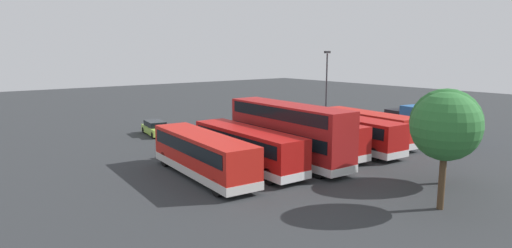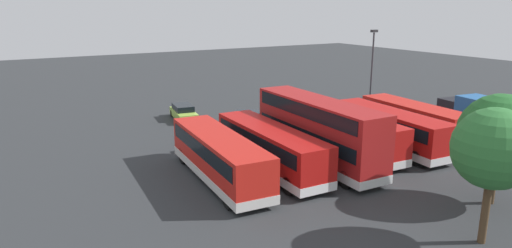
% 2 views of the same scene
% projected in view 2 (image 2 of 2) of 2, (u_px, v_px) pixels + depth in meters
% --- Properties ---
extents(ground_plane, '(140.00, 140.00, 0.00)m').
position_uv_depth(ground_plane, '(253.00, 124.00, 42.41)').
color(ground_plane, '#2D3033').
extents(bus_single_deck_near_end, '(3.28, 10.25, 2.95)m').
position_uv_depth(bus_single_deck_near_end, '(414.00, 121.00, 37.12)').
color(bus_single_deck_near_end, red).
rests_on(bus_single_deck_near_end, ground).
extents(bus_single_deck_second, '(3.26, 10.88, 2.95)m').
position_uv_depth(bus_single_deck_second, '(389.00, 128.00, 34.82)').
color(bus_single_deck_second, '#B71411').
rests_on(bus_single_deck_second, ground).
extents(bus_single_deck_third, '(3.23, 11.01, 2.95)m').
position_uv_depth(bus_single_deck_third, '(346.00, 131.00, 33.93)').
color(bus_single_deck_third, '#B71411').
rests_on(bus_single_deck_third, ground).
extents(bus_double_decker_fourth, '(2.96, 11.96, 4.55)m').
position_uv_depth(bus_double_decker_fourth, '(318.00, 130.00, 31.23)').
color(bus_double_decker_fourth, '#A51919').
rests_on(bus_double_decker_fourth, ground).
extents(bus_single_deck_fifth, '(2.94, 11.09, 2.95)m').
position_uv_depth(bus_single_deck_fifth, '(270.00, 147.00, 30.11)').
color(bus_single_deck_fifth, '#B71411').
rests_on(bus_single_deck_fifth, ground).
extents(bus_single_deck_sixth, '(3.40, 11.24, 2.95)m').
position_uv_depth(bus_single_deck_sixth, '(219.00, 156.00, 28.37)').
color(bus_single_deck_sixth, red).
rests_on(bus_single_deck_sixth, ground).
extents(box_truck_blue, '(3.47, 7.77, 3.20)m').
position_uv_depth(box_truck_blue, '(482.00, 116.00, 38.46)').
color(box_truck_blue, '#235999').
rests_on(box_truck_blue, ground).
extents(car_hatchback_silver, '(2.43, 4.76, 1.43)m').
position_uv_depth(car_hatchback_silver, '(183.00, 112.00, 44.07)').
color(car_hatchback_silver, '#A5D14C').
rests_on(car_hatchback_silver, ground).
extents(car_small_green, '(4.45, 3.97, 1.43)m').
position_uv_depth(car_small_green, '(248.00, 119.00, 41.45)').
color(car_small_green, '#1E479E').
rests_on(car_small_green, ground).
extents(lamp_post_tall, '(0.70, 0.30, 8.55)m').
position_uv_depth(lamp_post_tall, '(372.00, 68.00, 43.32)').
color(lamp_post_tall, '#38383D').
rests_on(lamp_post_tall, ground).
extents(tree_leftmost, '(4.46, 4.46, 6.22)m').
position_uv_depth(tree_leftmost, '(500.00, 135.00, 24.43)').
color(tree_leftmost, '#4C3823').
rests_on(tree_leftmost, ground).
extents(tree_midleft, '(3.69, 3.69, 6.44)m').
position_uv_depth(tree_midleft, '(494.00, 149.00, 20.07)').
color(tree_midleft, '#4C3823').
rests_on(tree_midleft, ground).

